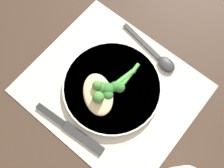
% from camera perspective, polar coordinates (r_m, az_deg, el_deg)
% --- Properties ---
extents(ground_plane, '(3.00, 3.00, 0.00)m').
position_cam_1_polar(ground_plane, '(0.64, -0.00, -0.97)').
color(ground_plane, '#332319').
extents(placemat, '(0.40, 0.34, 0.00)m').
position_cam_1_polar(placemat, '(0.64, -0.00, -0.92)').
color(placemat, '#B2A893').
rests_on(placemat, ground_plane).
extents(plate, '(0.24, 0.24, 0.01)m').
position_cam_1_polar(plate, '(0.63, -0.00, -0.62)').
color(plate, silver).
rests_on(plate, placemat).
extents(chicken_fillet, '(0.12, 0.12, 0.02)m').
position_cam_1_polar(chicken_fillet, '(0.61, -3.06, -2.23)').
color(chicken_fillet, tan).
rests_on(chicken_fillet, plate).
extents(pesto_dollop_primary, '(0.02, 0.02, 0.02)m').
position_cam_1_polar(pesto_dollop_primary, '(0.60, -3.29, -0.30)').
color(pesto_dollop_primary, '#3D702D').
rests_on(pesto_dollop_primary, chicken_fillet).
extents(pesto_dollop_secondary, '(0.03, 0.03, 0.03)m').
position_cam_1_polar(pesto_dollop_secondary, '(0.59, -2.97, -2.98)').
color(pesto_dollop_secondary, '#3D702D').
rests_on(pesto_dollop_secondary, chicken_fillet).
extents(broccoli_stalk_rear, '(0.05, 0.11, 0.03)m').
position_cam_1_polar(broccoli_stalk_rear, '(0.61, -0.96, -1.10)').
color(broccoli_stalk_rear, green).
rests_on(broccoli_stalk_rear, plate).
extents(broccoli_stalk_front, '(0.03, 0.10, 0.03)m').
position_cam_1_polar(broccoli_stalk_front, '(0.61, 1.60, -0.28)').
color(broccoli_stalk_front, green).
rests_on(broccoli_stalk_front, plate).
extents(knife, '(0.19, 0.03, 0.01)m').
position_cam_1_polar(knife, '(0.62, -9.50, -9.26)').
color(knife, black).
rests_on(knife, placemat).
extents(spoon, '(0.18, 0.05, 0.01)m').
position_cam_1_polar(spoon, '(0.67, 10.44, 5.49)').
color(spoon, black).
rests_on(spoon, placemat).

